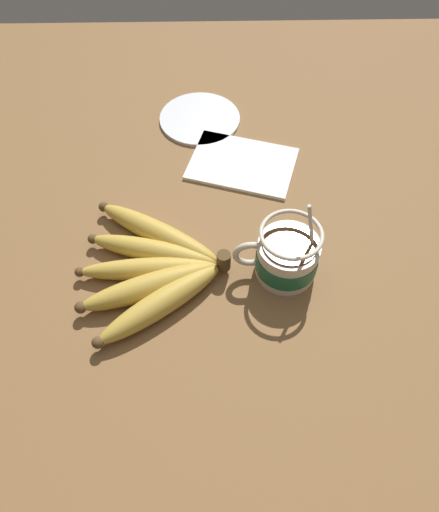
% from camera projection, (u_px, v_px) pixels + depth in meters
% --- Properties ---
extents(table, '(1.28, 1.28, 0.03)m').
position_uv_depth(table, '(253.00, 255.00, 0.76)').
color(table, brown).
rests_on(table, ground).
extents(coffee_mug, '(0.12, 0.09, 0.14)m').
position_uv_depth(coffee_mug, '(286.00, 257.00, 0.70)').
color(coffee_mug, beige).
rests_on(coffee_mug, table).
extents(banana_bunch, '(0.22, 0.26, 0.04)m').
position_uv_depth(banana_bunch, '(154.00, 269.00, 0.71)').
color(banana_bunch, '#4C381E').
rests_on(banana_bunch, table).
extents(napkin, '(0.20, 0.17, 0.01)m').
position_uv_depth(napkin, '(242.00, 164.00, 0.85)').
color(napkin, white).
rests_on(napkin, table).
extents(small_plate, '(0.15, 0.15, 0.01)m').
position_uv_depth(small_plate, '(200.00, 119.00, 0.92)').
color(small_plate, silver).
rests_on(small_plate, table).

